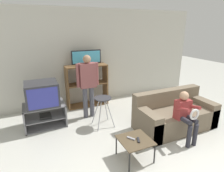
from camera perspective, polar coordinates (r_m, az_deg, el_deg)
The scene contains 12 objects.
wall_back at distance 5.37m, azimuth -5.09°, elevation 8.80°, with size 6.40×0.06×2.60m.
tv_stand at distance 4.45m, azimuth -19.71°, elevation -8.37°, with size 0.87×0.59×0.50m.
television_main at distance 4.26m, azimuth -20.58°, elevation -2.22°, with size 0.66×0.61×0.51m.
media_shelf at distance 5.18m, azimuth -7.66°, elevation 0.25°, with size 1.12×0.37×1.14m.
television_flat at distance 5.02m, azimuth -7.80°, elevation 8.41°, with size 0.80×0.20×0.40m.
folding_stool at distance 4.08m, azimuth -2.80°, elevation -5.08°, with size 0.42×0.42×0.67m.
snack_table at distance 3.21m, azimuth 7.05°, elevation -16.43°, with size 0.51×0.51×0.36m.
remote_control_black at distance 3.17m, azimuth 8.05°, elevation -15.96°, with size 0.04×0.14×0.02m, color #232328.
remote_control_white at distance 3.20m, azimuth 5.80°, elevation -15.58°, with size 0.04×0.14×0.02m, color gray.
couch at distance 4.33m, azimuth 18.39°, elevation -8.44°, with size 1.71×0.81×0.79m.
person_standing_adult at distance 4.39m, azimuth -7.39°, elevation 1.57°, with size 0.53×0.20×1.52m.
person_seated_child at distance 3.79m, azimuth 21.52°, elevation -7.59°, with size 0.33×0.43×0.98m.
Camera 1 is at (-1.74, -1.68, 2.12)m, focal length 30.00 mm.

